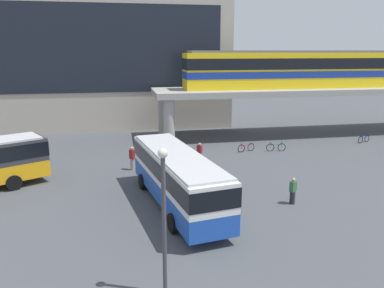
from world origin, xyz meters
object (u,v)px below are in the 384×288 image
(bicycle_blue, at_px, (364,139))
(bus_main, at_px, (177,174))
(bicycle_red, at_px, (246,148))
(pedestrian_by_bike_rack, at_px, (132,159))
(train, at_px, (294,69))
(pedestrian_near_building, at_px, (293,192))
(station_building, at_px, (94,56))
(pedestrian_at_kerb, at_px, (199,153))
(bicycle_green, at_px, (276,147))

(bicycle_blue, bearing_deg, bus_main, -149.25)
(bicycle_red, height_order, pedestrian_by_bike_rack, pedestrian_by_bike_rack)
(train, relative_size, bicycle_blue, 13.90)
(bicycle_blue, relative_size, pedestrian_near_building, 1.04)
(train, bearing_deg, pedestrian_by_bike_rack, -151.01)
(pedestrian_near_building, bearing_deg, train, 65.39)
(bicycle_blue, distance_m, pedestrian_near_building, 19.06)
(pedestrian_near_building, bearing_deg, station_building, 112.60)
(train, xyz_separation_m, bicycle_blue, (5.49, -4.92, -6.64))
(train, relative_size, bicycle_red, 13.40)
(bus_main, relative_size, pedestrian_at_kerb, 7.01)
(bicycle_green, bearing_deg, station_building, 131.35)
(bicycle_blue, height_order, pedestrian_at_kerb, pedestrian_at_kerb)
(train, bearing_deg, station_building, 149.36)
(bicycle_green, bearing_deg, bicycle_red, 172.16)
(pedestrian_at_kerb, bearing_deg, bus_main, -110.12)
(bus_main, distance_m, pedestrian_by_bike_rack, 7.96)
(bicycle_green, bearing_deg, train, 55.72)
(train, height_order, bicycle_green, train)
(pedestrian_at_kerb, bearing_deg, train, 35.59)
(station_building, distance_m, bicycle_red, 24.44)
(bicycle_blue, relative_size, bicycle_green, 0.94)
(station_building, relative_size, pedestrian_at_kerb, 19.54)
(bicycle_red, distance_m, pedestrian_at_kerb, 5.42)
(bicycle_green, distance_m, pedestrian_near_building, 12.29)
(station_building, relative_size, train, 1.35)
(bicycle_red, distance_m, bicycle_blue, 12.63)
(train, height_order, bus_main, train)
(bicycle_red, bearing_deg, pedestrian_by_bike_rack, -160.93)
(train, height_order, pedestrian_near_building, train)
(station_building, height_order, pedestrian_near_building, station_building)
(station_building, bearing_deg, train, -30.64)
(station_building, distance_m, pedestrian_near_building, 33.89)
(bus_main, height_order, bicycle_green, bus_main)
(station_building, xyz_separation_m, pedestrian_at_kerb, (9.09, -20.94, -7.48))
(train, distance_m, pedestrian_near_building, 20.85)
(station_building, distance_m, bicycle_blue, 32.62)
(train, relative_size, bus_main, 2.06)
(bicycle_red, distance_m, bicycle_green, 2.72)
(station_building, bearing_deg, bicycle_red, -53.06)
(pedestrian_near_building, bearing_deg, pedestrian_at_kerb, 110.69)
(bicycle_red, height_order, bicycle_blue, same)
(train, height_order, bicycle_red, train)
(bus_main, distance_m, bicycle_green, 15.21)
(station_building, distance_m, bus_main, 30.81)
(train, distance_m, bicycle_blue, 9.92)
(bicycle_blue, distance_m, bicycle_green, 9.99)
(train, relative_size, pedestrian_by_bike_rack, 12.85)
(bicycle_red, xyz_separation_m, pedestrian_at_kerb, (-4.82, -2.45, 0.39))
(bicycle_blue, xyz_separation_m, bicycle_green, (-9.88, -1.51, 0.00))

